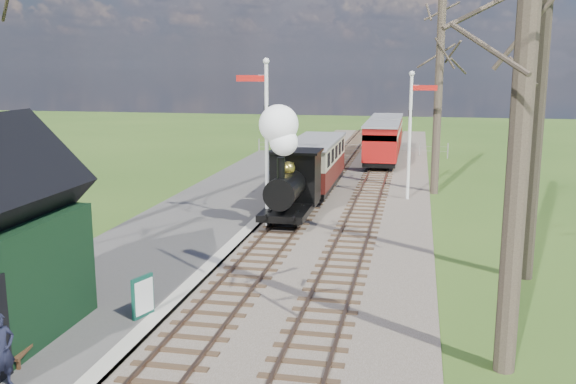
# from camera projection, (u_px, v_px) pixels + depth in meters

# --- Properties ---
(distant_hills) EXTENTS (114.40, 48.00, 22.02)m
(distant_hills) POSITION_uv_depth(u_px,v_px,m) (384.00, 263.00, 73.05)
(distant_hills) COLOR #385B23
(distant_hills) RESTS_ON ground
(ballast_bed) EXTENTS (8.00, 60.00, 0.10)m
(ballast_bed) POSITION_uv_depth(u_px,v_px,m) (340.00, 197.00, 29.16)
(ballast_bed) COLOR brown
(ballast_bed) RESTS_ON ground
(track_near) EXTENTS (1.60, 60.00, 0.15)m
(track_near) POSITION_uv_depth(u_px,v_px,m) (312.00, 195.00, 29.41)
(track_near) COLOR brown
(track_near) RESTS_ON ground
(track_far) EXTENTS (1.60, 60.00, 0.15)m
(track_far) POSITION_uv_depth(u_px,v_px,m) (369.00, 197.00, 28.90)
(track_far) COLOR brown
(track_far) RESTS_ON ground
(platform) EXTENTS (5.00, 44.00, 0.20)m
(platform) POSITION_uv_depth(u_px,v_px,m) (176.00, 236.00, 22.40)
(platform) COLOR #474442
(platform) RESTS_ON ground
(coping_strip) EXTENTS (0.40, 44.00, 0.21)m
(coping_strip) POSITION_uv_depth(u_px,v_px,m) (240.00, 239.00, 21.95)
(coping_strip) COLOR #B2AD9E
(coping_strip) RESTS_ON ground
(semaphore_near) EXTENTS (1.22, 0.24, 6.22)m
(semaphore_near) POSITION_uv_depth(u_px,v_px,m) (265.00, 131.00, 23.10)
(semaphore_near) COLOR silver
(semaphore_near) RESTS_ON ground
(semaphore_far) EXTENTS (1.22, 0.24, 5.72)m
(semaphore_far) POSITION_uv_depth(u_px,v_px,m) (412.00, 126.00, 27.92)
(semaphore_far) COLOR silver
(semaphore_far) RESTS_ON ground
(bare_trees) EXTENTS (15.51, 22.39, 12.00)m
(bare_trees) POSITION_uv_depth(u_px,v_px,m) (290.00, 95.00, 16.71)
(bare_trees) COLOR #382D23
(bare_trees) RESTS_ON ground
(fence_line) EXTENTS (12.60, 0.08, 1.00)m
(fence_line) POSITION_uv_depth(u_px,v_px,m) (351.00, 148.00, 42.72)
(fence_line) COLOR slate
(fence_line) RESTS_ON ground
(locomotive) EXTENTS (1.77, 4.14, 4.43)m
(locomotive) POSITION_uv_depth(u_px,v_px,m) (289.00, 172.00, 23.93)
(locomotive) COLOR black
(locomotive) RESTS_ON ground
(coach) EXTENTS (2.07, 7.09, 2.18)m
(coach) POSITION_uv_depth(u_px,v_px,m) (315.00, 162.00, 29.86)
(coach) COLOR black
(coach) RESTS_ON ground
(red_carriage_a) EXTENTS (2.01, 4.97, 2.11)m
(red_carriage_a) POSITION_uv_depth(u_px,v_px,m) (382.00, 143.00, 37.44)
(red_carriage_a) COLOR black
(red_carriage_a) RESTS_ON ground
(red_carriage_b) EXTENTS (2.01, 4.97, 2.11)m
(red_carriage_b) POSITION_uv_depth(u_px,v_px,m) (386.00, 134.00, 42.72)
(red_carriage_b) COLOR black
(red_carriage_b) RESTS_ON ground
(sign_board) EXTENTS (0.29, 0.66, 0.98)m
(sign_board) POSITION_uv_depth(u_px,v_px,m) (143.00, 296.00, 14.89)
(sign_board) COLOR #0D3F31
(sign_board) RESTS_ON platform
(bench) EXTENTS (0.67, 1.49, 0.82)m
(bench) POSITION_uv_depth(u_px,v_px,m) (18.00, 337.00, 12.92)
(bench) COLOR #4C2F1B
(bench) RESTS_ON platform
(person) EXTENTS (0.52, 0.62, 1.44)m
(person) POSITION_uv_depth(u_px,v_px,m) (1.00, 351.00, 11.53)
(person) COLOR #1B1D31
(person) RESTS_ON platform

